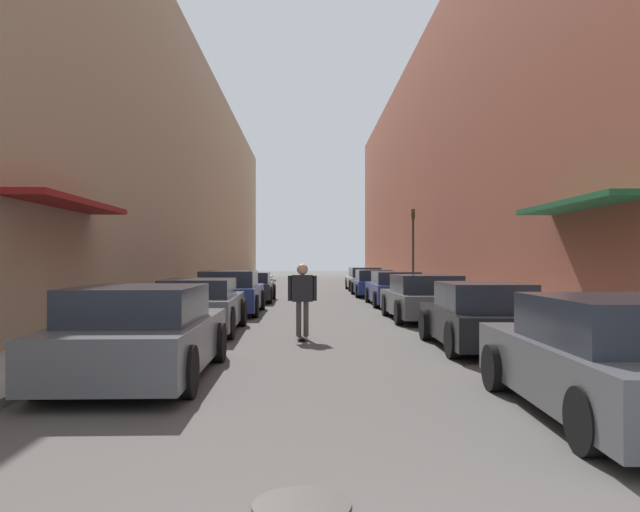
% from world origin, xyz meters
% --- Properties ---
extents(ground, '(139.18, 139.18, 0.00)m').
position_xyz_m(ground, '(0.00, 25.31, 0.00)').
color(ground, '#4C4947').
extents(curb_strip_left, '(1.80, 63.26, 0.12)m').
position_xyz_m(curb_strip_left, '(-4.83, 31.63, 0.06)').
color(curb_strip_left, gray).
rests_on(curb_strip_left, ground).
extents(curb_strip_right, '(1.80, 63.26, 0.12)m').
position_xyz_m(curb_strip_right, '(4.83, 31.63, 0.06)').
color(curb_strip_right, gray).
rests_on(curb_strip_right, ground).
extents(building_row_left, '(4.90, 63.26, 12.33)m').
position_xyz_m(building_row_left, '(-7.72, 31.63, 6.17)').
color(building_row_left, tan).
rests_on(building_row_left, ground).
extents(building_row_right, '(4.90, 63.26, 13.69)m').
position_xyz_m(building_row_right, '(7.73, 31.63, 6.84)').
color(building_row_right, brown).
rests_on(building_row_right, ground).
extents(parked_car_left_0, '(2.02, 4.47, 1.35)m').
position_xyz_m(parked_car_left_0, '(-2.80, 7.14, 0.65)').
color(parked_car_left_0, '#515459').
rests_on(parked_car_left_0, ground).
extents(parked_car_left_1, '(1.91, 4.41, 1.28)m').
position_xyz_m(parked_car_left_1, '(-2.93, 12.89, 0.63)').
color(parked_car_left_1, '#515459').
rests_on(parked_car_left_1, ground).
extents(parked_car_left_2, '(2.02, 4.53, 1.38)m').
position_xyz_m(parked_car_left_2, '(-2.86, 18.08, 0.67)').
color(parked_car_left_2, navy).
rests_on(parked_car_left_2, ground).
extents(parked_car_left_3, '(2.08, 4.38, 1.22)m').
position_xyz_m(parked_car_left_3, '(-2.80, 23.94, 0.60)').
color(parked_car_left_3, '#232326').
rests_on(parked_car_left_3, ground).
extents(parked_car_right_0, '(2.05, 4.41, 1.33)m').
position_xyz_m(parked_car_right_0, '(2.99, 4.76, 0.63)').
color(parked_car_right_0, '#515459').
rests_on(parked_car_right_0, ground).
extents(parked_car_right_1, '(1.85, 4.09, 1.29)m').
position_xyz_m(parked_car_right_1, '(2.99, 10.07, 0.62)').
color(parked_car_right_1, black).
rests_on(parked_car_right_1, ground).
extents(parked_car_right_2, '(2.04, 4.51, 1.30)m').
position_xyz_m(parked_car_right_2, '(2.96, 15.80, 0.63)').
color(parked_car_right_2, '#515459').
rests_on(parked_car_right_2, ground).
extents(parked_car_right_3, '(1.93, 4.78, 1.28)m').
position_xyz_m(parked_car_right_3, '(2.95, 21.74, 0.62)').
color(parked_car_right_3, navy).
rests_on(parked_car_right_3, ground).
extents(parked_car_right_4, '(1.91, 4.65, 1.25)m').
position_xyz_m(parked_car_right_4, '(2.78, 27.74, 0.60)').
color(parked_car_right_4, navy).
rests_on(parked_car_right_4, ground).
extents(parked_car_right_5, '(1.96, 4.73, 1.30)m').
position_xyz_m(parked_car_right_5, '(2.88, 33.40, 0.62)').
color(parked_car_right_5, '#B7B7BC').
rests_on(parked_car_right_5, ground).
extents(skateboarder, '(0.63, 0.78, 1.64)m').
position_xyz_m(skateboarder, '(-0.49, 11.50, 1.01)').
color(skateboarder, black).
rests_on(skateboarder, ground).
extents(manhole_cover, '(0.70, 0.70, 0.02)m').
position_xyz_m(manhole_cover, '(-0.44, 2.40, 0.01)').
color(manhole_cover, '#332D28').
rests_on(manhole_cover, ground).
extents(traffic_light, '(0.16, 0.22, 3.96)m').
position_xyz_m(traffic_light, '(4.53, 26.76, 2.53)').
color(traffic_light, '#2D2D2D').
rests_on(traffic_light, curb_strip_right).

